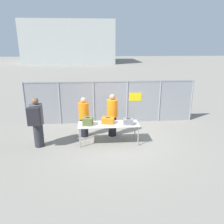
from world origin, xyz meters
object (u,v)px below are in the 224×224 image
object	(u,v)px
suitcase_orange	(108,120)
utility_trailer	(146,101)
traveler_hooded	(37,121)
security_worker_far	(84,117)
inspection_table	(109,125)
suitcase_olive	(88,121)
security_worker_near	(112,115)
suitcase_grey	(128,122)

from	to	relation	value
suitcase_orange	utility_trailer	size ratio (longest dim) A/B	0.13
traveler_hooded	security_worker_far	xyz separation A→B (m)	(1.64, 0.86, -0.17)
inspection_table	security_worker_far	distance (m)	1.19
suitcase_orange	suitcase_olive	bearing A→B (deg)	-171.18
suitcase_orange	utility_trailer	xyz separation A→B (m)	(2.56, 4.63, -0.50)
traveler_hooded	security_worker_near	bearing A→B (deg)	1.38
inspection_table	suitcase_olive	world-z (taller)	suitcase_olive
security_worker_near	security_worker_far	distance (m)	1.15
suitcase_olive	traveler_hooded	bearing A→B (deg)	-176.52
suitcase_orange	security_worker_near	world-z (taller)	security_worker_near
inspection_table	utility_trailer	bearing A→B (deg)	61.66
traveler_hooded	utility_trailer	bearing A→B (deg)	27.85
suitcase_olive	suitcase_orange	distance (m)	0.76
utility_trailer	security_worker_far	bearing A→B (deg)	-131.12
suitcase_orange	suitcase_grey	size ratio (longest dim) A/B	1.30
inspection_table	traveler_hooded	bearing A→B (deg)	-176.81
suitcase_orange	traveler_hooded	world-z (taller)	traveler_hooded
security_worker_far	utility_trailer	world-z (taller)	security_worker_far
suitcase_grey	security_worker_far	size ratio (longest dim) A/B	0.24
security_worker_near	utility_trailer	world-z (taller)	security_worker_near
inspection_table	security_worker_near	size ratio (longest dim) A/B	1.30
suitcase_orange	traveler_hooded	distance (m)	2.58
suitcase_olive	security_worker_far	bearing A→B (deg)	103.54
suitcase_olive	suitcase_grey	xyz separation A→B (m)	(1.50, -0.07, -0.03)
security_worker_near	suitcase_orange	bearing A→B (deg)	89.34
inspection_table	security_worker_near	distance (m)	0.76
security_worker_far	suitcase_grey	bearing A→B (deg)	150.92
suitcase_orange	security_worker_near	distance (m)	0.66
utility_trailer	traveler_hooded	bearing A→B (deg)	-136.57
utility_trailer	suitcase_olive	bearing A→B (deg)	-124.90
suitcase_olive	security_worker_far	xyz separation A→B (m)	(-0.18, 0.75, -0.06)
suitcase_orange	security_worker_far	distance (m)	1.13
suitcase_grey	traveler_hooded	size ratio (longest dim) A/B	0.21
suitcase_grey	security_worker_far	xyz separation A→B (m)	(-1.68, 0.82, -0.03)
suitcase_orange	security_worker_far	xyz separation A→B (m)	(-0.93, 0.63, -0.03)
suitcase_grey	traveler_hooded	world-z (taller)	traveler_hooded
suitcase_olive	security_worker_near	xyz separation A→B (m)	(0.97, 0.74, -0.00)
suitcase_orange	security_worker_far	size ratio (longest dim) A/B	0.31
inspection_table	suitcase_orange	xyz separation A→B (m)	(-0.02, 0.08, 0.16)
traveler_hooded	security_worker_far	distance (m)	1.86
security_worker_near	suitcase_grey	bearing A→B (deg)	141.64
security_worker_near	security_worker_far	size ratio (longest dim) A/B	1.07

